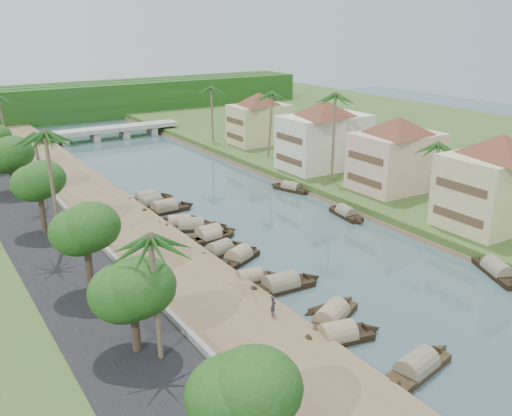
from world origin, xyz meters
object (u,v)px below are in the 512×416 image
sampan_0 (416,368)px  bridge (109,130)px  person_near (273,306)px  sampan_1 (337,336)px  building_near (497,179)px

sampan_0 → bridge: bearing=72.6°
sampan_0 → person_near: bearing=101.0°
sampan_1 → bridge: bearing=94.5°
building_near → person_near: size_ratio=8.78×
bridge → building_near: building_near is taller
bridge → building_near: size_ratio=1.89×
building_near → sampan_1: 30.76m
bridge → person_near: size_ratio=16.56×
person_near → sampan_0: bearing=-108.5°
building_near → sampan_1: size_ratio=1.88×
sampan_0 → sampan_1: (-1.89, 6.08, 0.00)m
sampan_1 → person_near: 5.52m
sampan_0 → person_near: (-4.58, 10.74, 1.23)m
sampan_0 → sampan_1: 6.37m
sampan_0 → sampan_1: sampan_1 is taller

